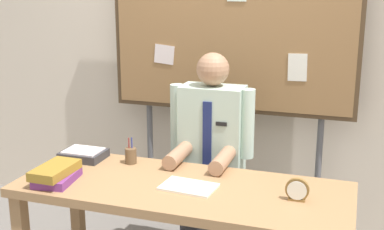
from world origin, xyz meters
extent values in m
cube|color=beige|center=(0.00, 1.23, 1.35)|extent=(6.40, 0.08, 2.70)
cube|color=#9E754C|center=(0.00, 0.00, 0.73)|extent=(1.81, 0.70, 0.05)
cube|color=#9E754C|center=(-0.84, 0.29, 0.35)|extent=(0.07, 0.07, 0.71)
cube|color=#2D2D33|center=(0.00, 0.58, 0.22)|extent=(0.34, 0.30, 0.44)
cube|color=#B2CCBC|center=(0.00, 0.58, 0.82)|extent=(0.40, 0.22, 0.75)
sphere|color=#A87A5B|center=(0.00, 0.58, 1.30)|extent=(0.21, 0.21, 0.21)
cylinder|color=#B2CCBC|center=(-0.23, 0.56, 0.98)|extent=(0.09, 0.09, 0.44)
cylinder|color=#B2CCBC|center=(0.23, 0.56, 0.98)|extent=(0.09, 0.09, 0.44)
cylinder|color=#A87A5B|center=(-0.14, 0.32, 0.81)|extent=(0.09, 0.30, 0.09)
cylinder|color=#A87A5B|center=(0.14, 0.32, 0.81)|extent=(0.09, 0.30, 0.09)
cube|color=navy|center=(0.00, 0.47, 0.87)|extent=(0.06, 0.01, 0.49)
cube|color=black|center=(0.09, 0.47, 0.99)|extent=(0.07, 0.01, 0.02)
cube|color=#4C3823|center=(0.00, 1.03, 1.55)|extent=(1.75, 0.05, 1.24)
cube|color=olive|center=(0.00, 1.01, 1.55)|extent=(1.69, 0.04, 1.18)
cylinder|color=#59595E|center=(-0.64, 1.06, 0.48)|extent=(0.04, 0.04, 0.96)
cylinder|color=#59595E|center=(0.64, 1.06, 0.48)|extent=(0.04, 0.04, 0.96)
cube|color=white|center=(0.47, 0.99, 1.27)|extent=(0.13, 0.00, 0.19)
cube|color=silver|center=(-0.49, 0.99, 1.32)|extent=(0.16, 0.00, 0.15)
cube|color=#72337F|center=(-0.67, -0.17, 0.78)|extent=(0.22, 0.29, 0.05)
cube|color=olive|center=(-0.67, -0.18, 0.83)|extent=(0.16, 0.29, 0.05)
cube|color=white|center=(0.05, -0.02, 0.77)|extent=(0.30, 0.21, 0.01)
cylinder|color=olive|center=(0.61, 0.00, 0.82)|extent=(0.12, 0.02, 0.12)
cylinder|color=white|center=(0.61, -0.02, 0.82)|extent=(0.10, 0.00, 0.10)
cube|color=olive|center=(0.61, 0.00, 0.77)|extent=(0.08, 0.04, 0.01)
cylinder|color=brown|center=(-0.41, 0.23, 0.81)|extent=(0.07, 0.07, 0.09)
cylinder|color=#263399|center=(-0.40, 0.24, 0.85)|extent=(0.01, 0.01, 0.15)
cylinder|color=maroon|center=(-0.42, 0.23, 0.85)|extent=(0.01, 0.01, 0.15)
cube|color=#333338|center=(-0.72, 0.21, 0.78)|extent=(0.26, 0.20, 0.05)
cube|color=silver|center=(-0.72, 0.21, 0.81)|extent=(0.22, 0.17, 0.01)
camera|label=1|loc=(0.86, -2.39, 1.82)|focal=47.29mm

